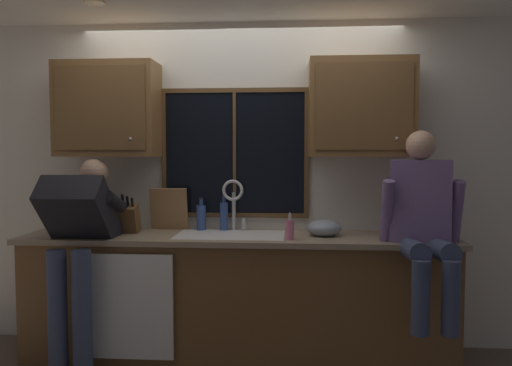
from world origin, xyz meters
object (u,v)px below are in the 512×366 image
(person_standing, at_px, (80,237))
(bottle_tall_clear, at_px, (201,217))
(knife_block, at_px, (130,219))
(cutting_board, at_px, (169,209))
(soap_dispenser, at_px, (290,229))
(mixing_bowl, at_px, (324,228))
(person_sitting_on_counter, at_px, (423,217))
(bottle_green_glass, at_px, (224,215))

(person_standing, bearing_deg, bottle_tall_clear, 32.30)
(knife_block, relative_size, bottle_tall_clear, 1.25)
(cutting_board, distance_m, soap_dispenser, 1.04)
(person_standing, height_order, mixing_bowl, person_standing)
(person_sitting_on_counter, relative_size, mixing_bowl, 4.97)
(soap_dispenser, distance_m, bottle_tall_clear, 0.80)
(cutting_board, bearing_deg, mixing_bowl, -9.11)
(person_standing, relative_size, soap_dispenser, 7.71)
(cutting_board, height_order, mixing_bowl, cutting_board)
(soap_dispenser, bearing_deg, person_sitting_on_counter, -6.15)
(soap_dispenser, distance_m, bottle_green_glass, 0.65)
(person_standing, distance_m, knife_block, 0.41)
(soap_dispenser, relative_size, bottle_tall_clear, 0.75)
(cutting_board, xyz_separation_m, bottle_tall_clear, (0.26, -0.01, -0.06))
(bottle_green_glass, bearing_deg, soap_dispenser, -36.97)
(person_standing, relative_size, knife_block, 4.62)
(bottle_green_glass, bearing_deg, person_sitting_on_counter, -19.06)
(person_sitting_on_counter, bearing_deg, mixing_bowl, 155.39)
(soap_dispenser, height_order, bottle_green_glass, bottle_green_glass)
(mixing_bowl, bearing_deg, person_sitting_on_counter, -24.61)
(person_standing, xyz_separation_m, mixing_bowl, (1.72, 0.30, 0.04))
(person_standing, bearing_deg, bottle_green_glass, 27.46)
(person_standing, distance_m, person_sitting_on_counter, 2.37)
(cutting_board, bearing_deg, bottle_green_glass, 0.06)
(bottle_green_glass, bearing_deg, mixing_bowl, -14.16)
(knife_block, bearing_deg, mixing_bowl, -0.03)
(knife_block, bearing_deg, cutting_board, 37.38)
(knife_block, relative_size, soap_dispenser, 1.67)
(bottle_tall_clear, bearing_deg, cutting_board, 178.73)
(person_sitting_on_counter, height_order, bottle_tall_clear, person_sitting_on_counter)
(person_sitting_on_counter, bearing_deg, knife_block, 172.05)
(soap_dispenser, bearing_deg, person_standing, -175.90)
(mixing_bowl, bearing_deg, knife_block, 179.97)
(person_sitting_on_counter, height_order, soap_dispenser, person_sitting_on_counter)
(cutting_board, relative_size, mixing_bowl, 1.33)
(mixing_bowl, distance_m, soap_dispenser, 0.32)
(mixing_bowl, xyz_separation_m, bottle_green_glass, (-0.77, 0.19, 0.06))
(mixing_bowl, distance_m, bottle_tall_clear, 0.97)
(soap_dispenser, height_order, bottle_tall_clear, bottle_tall_clear)
(mixing_bowl, distance_m, bottle_green_glass, 0.80)
(person_standing, bearing_deg, mixing_bowl, 9.94)
(knife_block, height_order, bottle_green_glass, knife_block)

